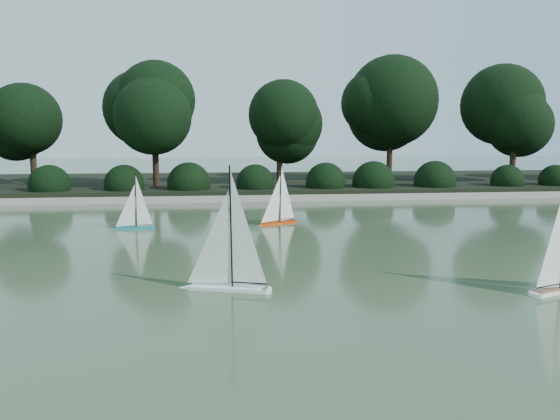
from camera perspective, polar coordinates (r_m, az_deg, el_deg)
ground at (r=7.06m, az=2.17°, el=-8.01°), size 80.00×80.00×0.00m
pond_coping at (r=15.86m, az=-2.68°, el=1.23°), size 40.00×0.35×0.18m
far_bank at (r=19.82m, az=-3.44°, el=2.74°), size 40.00×8.00×0.30m
tree_line at (r=18.30m, az=0.67°, el=10.13°), size 26.31×3.93×4.39m
shrub_hedge at (r=16.71m, az=-2.89°, el=2.81°), size 29.10×1.10×1.10m
sailboat_white_a at (r=6.89m, az=-6.15°, el=-6.19°), size 1.21×0.53×1.67m
sailboat_orange at (r=11.82m, az=-0.46°, el=-0.43°), size 0.97×0.59×1.40m
sailboat_teal at (r=11.64m, az=-15.26°, el=-0.98°), size 0.89×0.16×1.22m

